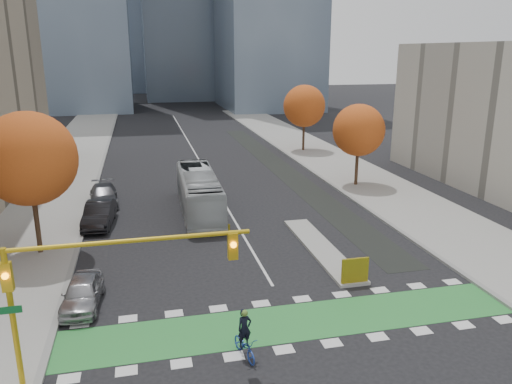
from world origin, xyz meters
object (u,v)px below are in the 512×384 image
tree_east_far (304,106)px  hazard_board (355,270)px  tree_east_near (359,130)px  traffic_signal_west (90,274)px  cyclist (245,341)px  parked_car_c (104,195)px  bus (199,192)px  parked_car_a (82,293)px  parked_car_b (99,214)px  tree_west (29,159)px

tree_east_far → hazard_board: bearing=-104.1°
tree_east_near → traffic_signal_west: 30.08m
cyclist → parked_car_c: cyclist is taller
tree_east_near → traffic_signal_west: size_ratio=0.83×
hazard_board → traffic_signal_west: traffic_signal_west is taller
bus → parked_car_a: (-6.88, -12.76, -0.83)m
tree_east_near → bus: 15.11m
bus → cyclist: bearing=-90.2°
parked_car_a → cyclist: bearing=-36.5°
cyclist → parked_car_a: size_ratio=0.50×
bus → hazard_board: bearing=-64.5°
tree_east_near → parked_car_b: tree_east_near is taller
tree_east_near → bus: tree_east_near is taller
tree_west → cyclist: (9.41, -12.50, -4.95)m
traffic_signal_west → tree_east_far: bearing=62.1°
traffic_signal_west → cyclist: (5.34, 0.01, -3.37)m
bus → parked_car_c: (-6.88, 3.57, -0.79)m
parked_car_b → parked_car_a: bearing=-85.1°
tree_east_far → parked_car_b: tree_east_far is taller
hazard_board → traffic_signal_west: (-11.93, -4.71, 3.23)m
parked_car_b → traffic_signal_west: bearing=-81.5°
parked_car_c → cyclist: bearing=-78.0°
hazard_board → traffic_signal_west: 13.23m
cyclist → tree_west: bearing=113.1°
bus → parked_car_b: 7.07m
tree_east_near → tree_east_far: size_ratio=0.92×
hazard_board → parked_car_c: (-13.00, 17.16, -0.08)m
tree_east_near → parked_car_a: 27.32m
bus → tree_east_near: bearing=17.8°
cyclist → parked_car_a: 8.47m
cyclist → parked_car_c: size_ratio=0.40×
cyclist → hazard_board: bearing=21.6°
tree_west → bus: bearing=30.4°
tree_east_near → tree_east_far: 16.01m
tree_east_near → parked_car_c: 21.41m
hazard_board → bus: 14.92m
tree_east_far → bus: tree_east_far is taller
parked_car_c → tree_west: bearing=-112.1°
bus → parked_car_a: bus is taller
hazard_board → tree_east_far: (8.50, 33.80, 4.44)m
hazard_board → traffic_signal_west: bearing=-158.5°
hazard_board → parked_car_c: 21.53m
hazard_board → parked_car_b: parked_car_b is taller
parked_car_c → bus: bearing=-31.7°
tree_west → tree_east_near: tree_west is taller
traffic_signal_west → parked_car_b: size_ratio=1.76×
traffic_signal_west → cyclist: 6.31m
traffic_signal_west → parked_car_a: size_ratio=2.13×
traffic_signal_west → parked_car_a: 6.57m
tree_west → traffic_signal_west: tree_west is taller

